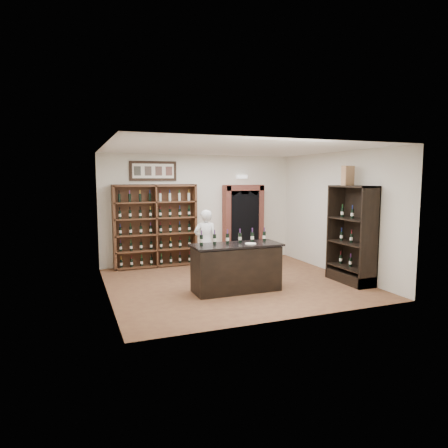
{
  "coord_description": "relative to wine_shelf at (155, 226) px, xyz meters",
  "views": [
    {
      "loc": [
        -3.41,
        -8.15,
        2.37
      ],
      "look_at": [
        -0.13,
        0.3,
        1.32
      ],
      "focal_mm": 32.0,
      "sensor_mm": 36.0,
      "label": 1
    }
  ],
  "objects": [
    {
      "name": "floor",
      "position": [
        1.3,
        -2.33,
        -1.1
      ],
      "size": [
        5.5,
        5.5,
        0.0
      ],
      "primitive_type": "plane",
      "color": "brown",
      "rests_on": "ground"
    },
    {
      "name": "ceiling",
      "position": [
        1.3,
        -2.33,
        1.9
      ],
      "size": [
        5.5,
        5.5,
        0.0
      ],
      "primitive_type": "plane",
      "rotation": [
        3.14,
        0.0,
        0.0
      ],
      "color": "white",
      "rests_on": "wall_back"
    },
    {
      "name": "wall_back",
      "position": [
        1.3,
        0.17,
        0.4
      ],
      "size": [
        5.5,
        0.04,
        3.0
      ],
      "primitive_type": "cube",
      "color": "beige",
      "rests_on": "ground"
    },
    {
      "name": "wall_left",
      "position": [
        -1.45,
        -2.33,
        0.4
      ],
      "size": [
        0.04,
        5.0,
        3.0
      ],
      "primitive_type": "cube",
      "color": "beige",
      "rests_on": "ground"
    },
    {
      "name": "wall_right",
      "position": [
        4.05,
        -2.33,
        0.4
      ],
      "size": [
        0.04,
        5.0,
        3.0
      ],
      "primitive_type": "cube",
      "color": "beige",
      "rests_on": "ground"
    },
    {
      "name": "wine_shelf",
      "position": [
        0.0,
        0.0,
        0.0
      ],
      "size": [
        2.2,
        0.38,
        2.2
      ],
      "color": "#52321C",
      "rests_on": "ground"
    },
    {
      "name": "framed_picture",
      "position": [
        0.0,
        0.14,
        1.45
      ],
      "size": [
        1.25,
        0.04,
        0.52
      ],
      "primitive_type": "cube",
      "color": "black",
      "rests_on": "wall_back"
    },
    {
      "name": "arched_doorway",
      "position": [
        2.55,
        -0.0,
        0.04
      ],
      "size": [
        1.17,
        0.35,
        2.17
      ],
      "color": "black",
      "rests_on": "ground"
    },
    {
      "name": "emergency_light",
      "position": [
        2.55,
        0.09,
        1.3
      ],
      "size": [
        0.3,
        0.1,
        0.1
      ],
      "primitive_type": "cube",
      "color": "white",
      "rests_on": "wall_back"
    },
    {
      "name": "tasting_counter",
      "position": [
        1.1,
        -2.93,
        -0.61
      ],
      "size": [
        1.88,
        0.78,
        1.0
      ],
      "color": "black",
      "rests_on": "ground"
    },
    {
      "name": "counter_bottle_0",
      "position": [
        0.38,
        -2.79,
        0.01
      ],
      "size": [
        0.07,
        0.07,
        0.3
      ],
      "color": "black",
      "rests_on": "tasting_counter"
    },
    {
      "name": "counter_bottle_1",
      "position": [
        0.67,
        -2.79,
        0.01
      ],
      "size": [
        0.07,
        0.07,
        0.3
      ],
      "color": "black",
      "rests_on": "tasting_counter"
    },
    {
      "name": "counter_bottle_2",
      "position": [
        0.96,
        -2.79,
        0.01
      ],
      "size": [
        0.07,
        0.07,
        0.3
      ],
      "color": "black",
      "rests_on": "tasting_counter"
    },
    {
      "name": "counter_bottle_3",
      "position": [
        1.24,
        -2.79,
        0.01
      ],
      "size": [
        0.07,
        0.07,
        0.3
      ],
      "color": "black",
      "rests_on": "tasting_counter"
    },
    {
      "name": "counter_bottle_4",
      "position": [
        1.53,
        -2.79,
        0.01
      ],
      "size": [
        0.07,
        0.07,
        0.3
      ],
      "color": "black",
      "rests_on": "tasting_counter"
    },
    {
      "name": "counter_bottle_5",
      "position": [
        1.82,
        -2.79,
        0.01
      ],
      "size": [
        0.07,
        0.07,
        0.3
      ],
      "color": "black",
      "rests_on": "tasting_counter"
    },
    {
      "name": "side_cabinet",
      "position": [
        3.82,
        -3.23,
        -0.35
      ],
      "size": [
        0.48,
        1.2,
        2.2
      ],
      "color": "black",
      "rests_on": "ground"
    },
    {
      "name": "shopkeeper",
      "position": [
        1.0,
        -1.21,
        -0.3
      ],
      "size": [
        0.62,
        0.44,
        1.59
      ],
      "primitive_type": "imported",
      "rotation": [
        0.0,
        0.0,
        3.04
      ],
      "color": "white",
      "rests_on": "ground"
    },
    {
      "name": "plate",
      "position": [
        1.37,
        -3.06,
        -0.09
      ],
      "size": [
        0.23,
        0.23,
        0.02
      ],
      "primitive_type": "cylinder",
      "color": "white",
      "rests_on": "tasting_counter"
    },
    {
      "name": "wine_crate",
      "position": [
        3.78,
        -3.05,
        1.32
      ],
      "size": [
        0.33,
        0.2,
        0.44
      ],
      "primitive_type": "cube",
      "rotation": [
        0.0,
        0.0,
        0.24
      ],
      "color": "tan",
      "rests_on": "side_cabinet"
    }
  ]
}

